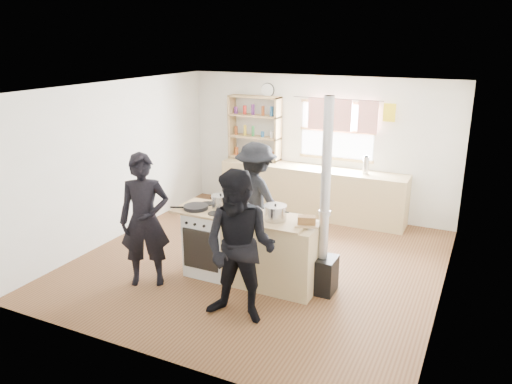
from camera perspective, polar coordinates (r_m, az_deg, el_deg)
The scene contains 14 objects.
ground at distance 7.34m, azimuth 0.33°, elevation -8.04°, with size 5.00×5.00×0.01m, color brown.
back_counter at distance 9.10m, azimuth 6.32°, elevation 0.03°, with size 3.40×0.55×0.90m, color tan.
shelving_unit at distance 9.40m, azimuth -0.17°, elevation 7.37°, with size 1.00×0.28×1.20m.
thermos at distance 8.68m, azimuth 12.44°, elevation 3.00°, with size 0.10×0.10×0.30m, color silver.
cooking_island at distance 6.64m, azimuth -0.57°, elevation -6.44°, with size 1.97×0.64×0.93m.
skillet_greens at distance 6.74m, azimuth -6.89°, elevation -1.71°, with size 0.44×0.44×0.05m.
roast_tray at distance 6.54m, azimuth -0.88°, elevation -2.07°, with size 0.39×0.36×0.07m.
stockpot_stove at distance 6.73m, azimuth -4.05°, elevation -1.08°, with size 0.25×0.25×0.20m.
stockpot_counter at distance 6.27m, azimuth 2.22°, elevation -2.38°, with size 0.29×0.29×0.22m.
bread_board at distance 6.14m, azimuth 5.82°, elevation -3.39°, with size 0.32×0.27×0.12m.
flue_heater at distance 6.34m, azimuth 7.68°, elevation -5.93°, with size 0.35×0.35×2.50m.
person_near_left at distance 6.58m, azimuth -12.60°, elevation -3.19°, with size 0.64×0.42×1.76m, color black.
person_near_right at distance 5.60m, azimuth -1.87°, elevation -6.39°, with size 0.87×0.67×1.78m, color black.
person_far at distance 7.49m, azimuth 0.01°, elevation -0.59°, with size 1.08×0.62×1.67m, color black.
Camera 1 is at (2.83, -6.00, 3.15)m, focal length 35.00 mm.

